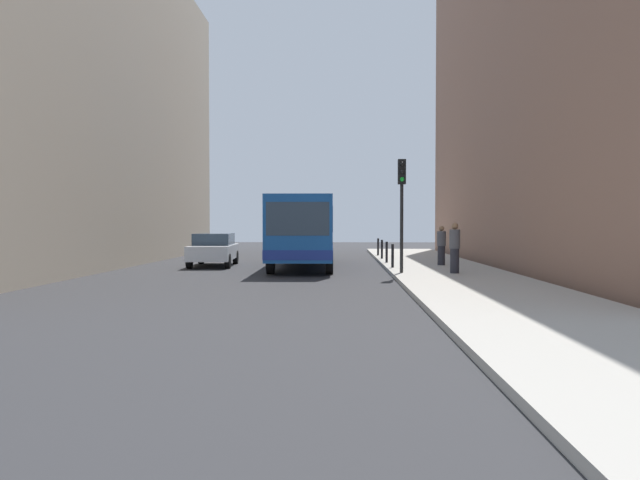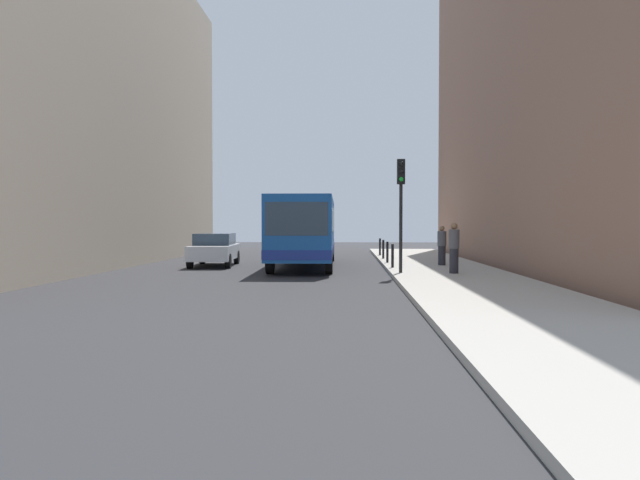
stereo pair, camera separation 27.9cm
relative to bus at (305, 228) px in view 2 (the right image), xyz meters
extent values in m
plane|color=#2D2D30|center=(0.27, -4.11, -1.73)|extent=(80.00, 80.00, 0.00)
cube|color=#ADA89E|center=(5.67, -4.11, -1.65)|extent=(4.40, 40.00, 0.15)
cube|color=#B2A38C|center=(-11.23, -0.11, 6.35)|extent=(7.00, 32.00, 16.15)
cube|color=#936B56|center=(11.77, -0.11, 7.04)|extent=(7.00, 32.00, 17.53)
cube|color=#19519E|center=(0.00, -0.11, 0.02)|extent=(2.66, 11.03, 2.50)
cube|color=navy|center=(0.00, -0.11, -0.93)|extent=(2.68, 11.05, 0.36)
cube|color=#2D3D4C|center=(0.08, -5.59, 0.37)|extent=(2.26, 0.09, 1.20)
cube|color=#2D3D4C|center=(-0.01, 0.39, 0.37)|extent=(2.65, 9.43, 1.00)
cylinder|color=black|center=(1.19, -3.99, -1.23)|extent=(0.29, 1.00, 1.00)
cylinder|color=black|center=(-1.07, -4.02, -1.23)|extent=(0.29, 1.00, 1.00)
cylinder|color=black|center=(1.08, 3.81, -1.23)|extent=(0.29, 1.00, 1.00)
cylinder|color=black|center=(-1.18, 3.78, -1.23)|extent=(0.29, 1.00, 1.00)
cube|color=silver|center=(-4.14, 0.14, -1.09)|extent=(2.06, 4.50, 0.64)
cube|color=#2D3D4C|center=(-4.15, 0.29, -0.51)|extent=(1.75, 2.56, 0.52)
cylinder|color=black|center=(-3.23, -1.31, -1.41)|extent=(0.26, 0.65, 0.64)
cylinder|color=black|center=(-4.87, -1.41, -1.41)|extent=(0.26, 0.65, 0.64)
cylinder|color=black|center=(-3.41, 1.69, -1.41)|extent=(0.26, 0.65, 0.64)
cylinder|color=black|center=(-5.05, 1.59, -1.41)|extent=(0.26, 0.65, 0.64)
cube|color=silver|center=(-0.38, 10.46, -1.09)|extent=(1.93, 4.45, 0.64)
cube|color=#2D3D4C|center=(-0.38, 10.61, -0.51)|extent=(1.67, 2.51, 0.52)
cylinder|color=black|center=(0.39, 8.93, -1.41)|extent=(0.24, 0.65, 0.64)
cylinder|color=black|center=(-1.25, 8.98, -1.41)|extent=(0.24, 0.65, 0.64)
cylinder|color=black|center=(0.48, 11.93, -1.41)|extent=(0.24, 0.65, 0.64)
cylinder|color=black|center=(-1.16, 11.98, -1.41)|extent=(0.24, 0.65, 0.64)
cylinder|color=black|center=(3.82, -5.11, 0.02)|extent=(0.12, 0.12, 3.20)
cube|color=black|center=(3.82, -5.11, 2.07)|extent=(0.28, 0.24, 0.90)
sphere|color=black|center=(3.82, -5.24, 2.35)|extent=(0.16, 0.16, 0.16)
sphere|color=black|center=(3.82, -5.24, 2.07)|extent=(0.16, 0.16, 0.16)
sphere|color=green|center=(3.82, -5.24, 1.79)|extent=(0.16, 0.16, 0.16)
cylinder|color=black|center=(3.72, -2.49, -1.10)|extent=(0.11, 0.11, 0.95)
cylinder|color=black|center=(3.72, 0.69, -1.10)|extent=(0.11, 0.11, 0.95)
cylinder|color=black|center=(3.72, 3.87, -1.10)|extent=(0.11, 0.11, 0.95)
cylinder|color=black|center=(3.72, 7.05, -1.10)|extent=(0.11, 0.11, 0.95)
cylinder|color=#26262D|center=(5.70, -5.28, -1.13)|extent=(0.32, 0.32, 0.89)
cylinder|color=#4C4C51|center=(5.70, -5.28, -0.35)|extent=(0.38, 0.38, 0.68)
sphere|color=#8C6647|center=(5.70, -5.28, 0.11)|extent=(0.24, 0.24, 0.24)
cylinder|color=#26262D|center=(5.93, -1.03, -1.16)|extent=(0.32, 0.32, 0.82)
cylinder|color=#4C4C51|center=(5.93, -1.03, -0.44)|extent=(0.38, 0.38, 0.63)
sphere|color=#8C6647|center=(5.93, -1.03, -0.01)|extent=(0.23, 0.23, 0.23)
camera|label=1|loc=(1.61, -27.21, 0.20)|focal=34.17mm
camera|label=2|loc=(1.89, -27.20, 0.20)|focal=34.17mm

